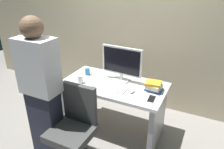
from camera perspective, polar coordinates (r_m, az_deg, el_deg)
ground_plane at (r=3.09m, az=0.42°, el=-14.55°), size 9.00×9.00×0.00m
wall_back at (r=3.28m, az=7.84°, el=16.50°), size 6.40×0.10×3.00m
desk at (r=2.80m, az=0.46°, el=-6.70°), size 1.31×0.68×0.72m
office_chair at (r=2.41m, az=-10.01°, el=-14.96°), size 0.52×0.52×0.94m
person_at_desk at (r=2.38m, az=-18.29°, el=-4.59°), size 0.40×0.24×1.64m
monitor at (r=2.67m, az=2.61°, el=3.28°), size 0.54×0.15×0.46m
keyboard at (r=2.58m, az=-0.79°, el=-3.49°), size 0.43×0.14×0.02m
mouse at (r=2.50m, az=5.36°, el=-4.41°), size 0.06×0.10×0.03m
cup_near_keyboard at (r=2.72m, az=-8.51°, el=-1.26°), size 0.07×0.07×0.10m
cup_by_monitor at (r=2.94m, az=-6.60°, el=0.80°), size 0.07×0.07×0.09m
book_stack at (r=2.55m, az=11.13°, el=-3.11°), size 0.21×0.18×0.12m
cell_phone at (r=2.41m, az=10.55°, el=-6.39°), size 0.08×0.15×0.01m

